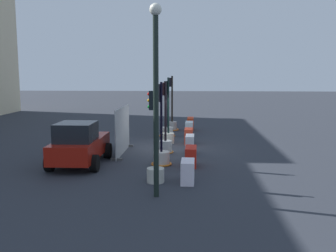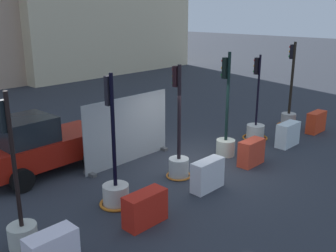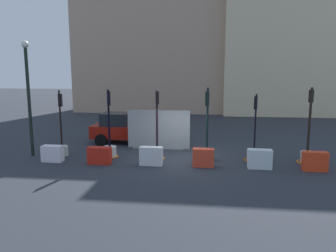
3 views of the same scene
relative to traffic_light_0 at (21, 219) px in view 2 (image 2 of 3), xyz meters
name	(u,v)px [view 2 (image 2 of 3)]	position (x,y,z in m)	size (l,w,h in m)	color
ground_plane	(199,165)	(6.07, 0.09, -0.66)	(120.00, 120.00, 0.00)	#2B2F37
traffic_light_0	(21,219)	(0.00, 0.00, 0.00)	(0.61, 0.61, 3.38)	beige
traffic_light_1	(115,187)	(2.54, -0.01, -0.14)	(0.87, 0.87, 3.43)	beige
traffic_light_2	(179,158)	(4.97, -0.01, -0.06)	(0.77, 0.77, 3.38)	beige
traffic_light_3	(226,136)	(7.42, 0.01, 0.05)	(0.64, 0.64, 3.55)	beige
traffic_light_4	(255,127)	(9.72, 0.20, -0.21)	(0.97, 0.97, 3.26)	silver
traffic_light_5	(289,112)	(12.16, 0.04, -0.04)	(0.91, 0.91, 3.59)	#B8B2AA
construction_barrier_0	(52,251)	(0.03, -1.13, -0.26)	(0.99, 0.48, 0.78)	white
construction_barrier_1	(145,208)	(2.41, -1.24, -0.26)	(1.08, 0.47, 0.80)	red
construction_barrier_2	(208,175)	(4.87, -1.18, -0.22)	(1.06, 0.41, 0.87)	silver
construction_barrier_3	(251,152)	(7.28, -1.11, -0.24)	(0.97, 0.45, 0.84)	red
construction_barrier_4	(288,134)	(9.79, -1.12, -0.22)	(1.06, 0.46, 0.87)	silver
construction_barrier_5	(316,122)	(12.14, -1.19, -0.23)	(1.05, 0.42, 0.85)	red
car_red_compact	(39,145)	(2.32, 3.36, 0.21)	(3.90, 2.07, 1.82)	#9A170D
site_fence_panel	(128,131)	(4.75, 2.00, 0.39)	(3.48, 0.50, 2.20)	#9B9FA0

